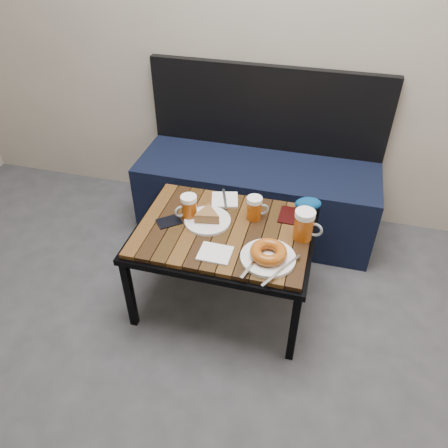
% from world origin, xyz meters
% --- Properties ---
extents(bench, '(1.40, 0.50, 0.95)m').
position_xyz_m(bench, '(0.06, 1.76, 0.27)').
color(bench, black).
rests_on(bench, ground).
extents(cafe_table, '(0.84, 0.62, 0.47)m').
position_xyz_m(cafe_table, '(0.02, 1.10, 0.43)').
color(cafe_table, black).
rests_on(cafe_table, ground).
extents(beer_mug_left, '(0.11, 0.10, 0.12)m').
position_xyz_m(beer_mug_left, '(-0.16, 1.14, 0.53)').
color(beer_mug_left, '#A2460D').
rests_on(beer_mug_left, cafe_table).
extents(beer_mug_centre, '(0.11, 0.09, 0.12)m').
position_xyz_m(beer_mug_centre, '(0.14, 1.22, 0.53)').
color(beer_mug_centre, '#A2460D').
rests_on(beer_mug_centre, cafe_table).
extents(beer_mug_right, '(0.14, 0.10, 0.15)m').
position_xyz_m(beer_mug_right, '(0.39, 1.13, 0.55)').
color(beer_mug_right, '#A2460D').
rests_on(beer_mug_right, cafe_table).
extents(plate_pie, '(0.22, 0.22, 0.06)m').
position_xyz_m(plate_pie, '(-0.07, 1.13, 0.50)').
color(plate_pie, white).
rests_on(plate_pie, cafe_table).
extents(plate_bagel, '(0.26, 0.30, 0.07)m').
position_xyz_m(plate_bagel, '(0.26, 0.95, 0.50)').
color(plate_bagel, white).
rests_on(plate_bagel, cafe_table).
extents(napkin_left, '(0.16, 0.17, 0.01)m').
position_xyz_m(napkin_left, '(-0.03, 1.32, 0.48)').
color(napkin_left, white).
rests_on(napkin_left, cafe_table).
extents(napkin_right, '(0.14, 0.12, 0.01)m').
position_xyz_m(napkin_right, '(0.03, 0.92, 0.48)').
color(napkin_right, white).
rests_on(napkin_right, cafe_table).
extents(passport_navy, '(0.14, 0.13, 0.01)m').
position_xyz_m(passport_navy, '(-0.24, 1.08, 0.47)').
color(passport_navy, black).
rests_on(passport_navy, cafe_table).
extents(passport_burgundy, '(0.10, 0.14, 0.01)m').
position_xyz_m(passport_burgundy, '(0.31, 1.28, 0.48)').
color(passport_burgundy, black).
rests_on(passport_burgundy, cafe_table).
extents(knit_pouch, '(0.15, 0.12, 0.06)m').
position_xyz_m(knit_pouch, '(0.38, 1.36, 0.50)').
color(knit_pouch, navy).
rests_on(knit_pouch, cafe_table).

